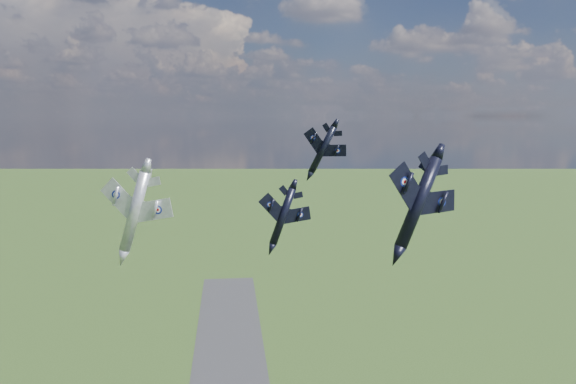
{
  "coord_description": "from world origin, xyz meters",
  "views": [
    {
      "loc": [
        0.51,
        -66.12,
        93.04
      ],
      "look_at": [
        9.44,
        16.94,
        81.74
      ],
      "focal_mm": 35.0,
      "sensor_mm": 36.0,
      "label": 1
    }
  ],
  "objects_px": {
    "jet_right_navy": "(419,202)",
    "jet_left_silver": "(135,211)",
    "jet_lead_navy": "(283,216)",
    "jet_high_navy": "(323,150)"
  },
  "relations": [
    {
      "from": "jet_lead_navy",
      "to": "jet_high_navy",
      "type": "bearing_deg",
      "value": 56.98
    },
    {
      "from": "jet_right_navy",
      "to": "jet_left_silver",
      "type": "bearing_deg",
      "value": 139.81
    },
    {
      "from": "jet_high_navy",
      "to": "jet_left_silver",
      "type": "distance_m",
      "value": 37.84
    },
    {
      "from": "jet_lead_navy",
      "to": "jet_right_navy",
      "type": "distance_m",
      "value": 24.74
    },
    {
      "from": "jet_lead_navy",
      "to": "jet_left_silver",
      "type": "distance_m",
      "value": 22.3
    },
    {
      "from": "jet_right_navy",
      "to": "jet_left_silver",
      "type": "xyz_separation_m",
      "value": [
        -36.45,
        13.54,
        -2.75
      ]
    },
    {
      "from": "jet_high_navy",
      "to": "jet_left_silver",
      "type": "relative_size",
      "value": 0.78
    },
    {
      "from": "jet_lead_navy",
      "to": "jet_left_silver",
      "type": "relative_size",
      "value": 0.78
    },
    {
      "from": "jet_left_silver",
      "to": "jet_right_navy",
      "type": "bearing_deg",
      "value": -3.63
    },
    {
      "from": "jet_lead_navy",
      "to": "jet_right_navy",
      "type": "height_order",
      "value": "jet_right_navy"
    }
  ]
}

